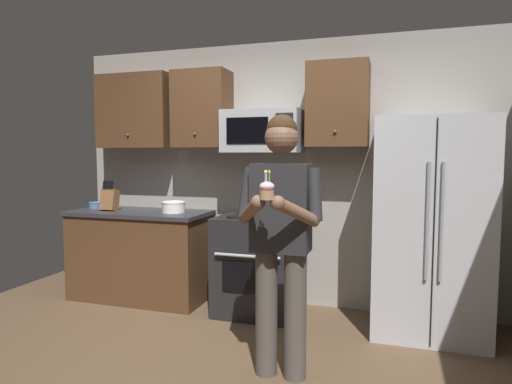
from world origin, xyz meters
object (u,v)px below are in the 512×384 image
at_px(oven_range, 259,264).
at_px(bowl_large_white, 174,207).
at_px(microwave, 263,131).
at_px(person, 281,231).
at_px(bowl_small_colored, 96,205).
at_px(cupcake, 267,190).
at_px(refrigerator, 430,227).
at_px(knife_block, 110,199).

height_order(oven_range, bowl_large_white, bowl_large_white).
height_order(microwave, bowl_large_white, microwave).
bearing_deg(oven_range, person, -66.28).
relative_size(oven_range, bowl_small_colored, 6.23).
bearing_deg(cupcake, person, 90.00).
bearing_deg(refrigerator, oven_range, 178.50).
bearing_deg(microwave, refrigerator, -6.03).
relative_size(microwave, refrigerator, 0.41).
relative_size(refrigerator, knife_block, 5.63).
height_order(knife_block, person, person).
relative_size(oven_range, knife_block, 2.91).
bearing_deg(bowl_large_white, refrigerator, -1.41).
bearing_deg(person, oven_range, 113.72).
relative_size(knife_block, bowl_large_white, 1.34).
height_order(refrigerator, bowl_small_colored, refrigerator).
xyz_separation_m(microwave, refrigerator, (1.50, -0.16, -0.82)).
height_order(refrigerator, person, refrigerator).
bearing_deg(refrigerator, cupcake, -125.15).
distance_m(bowl_large_white, person, 1.82).
distance_m(bowl_large_white, cupcake, 2.07).
height_order(bowl_large_white, person, person).
relative_size(microwave, bowl_large_white, 3.11).
bearing_deg(knife_block, bowl_small_colored, 159.75).
xyz_separation_m(refrigerator, bowl_small_colored, (-3.36, 0.10, 0.06)).
distance_m(oven_range, bowl_small_colored, 1.93).
xyz_separation_m(bowl_large_white, cupcake, (1.40, -1.48, 0.32)).
relative_size(refrigerator, bowl_small_colored, 12.03).
bearing_deg(knife_block, refrigerator, -0.17).
xyz_separation_m(oven_range, bowl_small_colored, (-1.86, 0.06, 0.49)).
bearing_deg(microwave, oven_range, -90.02).
distance_m(person, cupcake, 0.44).
relative_size(bowl_large_white, person, 0.14).
xyz_separation_m(microwave, bowl_small_colored, (-1.86, -0.06, -0.76)).
bearing_deg(oven_range, bowl_large_white, 178.75).
relative_size(bowl_small_colored, cupcake, 0.86).
relative_size(oven_range, cupcake, 5.36).
bearing_deg(refrigerator, person, -132.48).
height_order(refrigerator, cupcake, refrigerator).
distance_m(oven_range, person, 1.35).
bearing_deg(microwave, bowl_large_white, -173.73).
relative_size(person, cupcake, 10.13).
bearing_deg(knife_block, bowl_large_white, 3.96).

